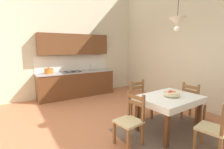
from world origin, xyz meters
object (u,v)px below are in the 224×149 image
kitchen_cabinetry (76,73)px  dining_chair_kitchen_side (140,100)px  dining_chair_window_side (193,103)px  dining_chair_camera_side (215,129)px  dining_chair_tv_side (130,120)px  fruit_bowl (172,94)px  dining_table (169,103)px  pendant_lamp (177,22)px

kitchen_cabinetry → dining_chair_kitchen_side: size_ratio=2.90×
kitchen_cabinetry → dining_chair_window_side: 3.85m
kitchen_cabinetry → dining_chair_camera_side: (0.74, -4.42, -0.41)m
dining_chair_tv_side → fruit_bowl: (0.99, -0.08, 0.37)m
dining_chair_tv_side → dining_chair_window_side: same height
dining_table → dining_chair_tv_side: 0.98m
dining_chair_tv_side → dining_chair_window_side: (1.87, -0.01, 0.00)m
dining_chair_tv_side → kitchen_cabinetry: bearing=86.2°
dining_chair_window_side → dining_chair_camera_side: size_ratio=1.00×
dining_table → dining_chair_camera_side: 0.94m
dining_table → dining_chair_kitchen_side: size_ratio=1.39×
dining_chair_kitchen_side → dining_chair_tv_side: bearing=-140.0°
dining_chair_camera_side → fruit_bowl: dining_chair_camera_side is taller
dining_chair_kitchen_side → dining_chair_window_side: bearing=-39.6°
fruit_bowl → pendant_lamp: pendant_lamp is taller
fruit_bowl → dining_chair_kitchen_side: bearing=94.3°
dining_chair_tv_side → dining_chair_window_side: 1.87m
kitchen_cabinetry → fruit_bowl: size_ratio=9.00×
dining_chair_tv_side → pendant_lamp: pendant_lamp is taller
dining_chair_tv_side → dining_chair_kitchen_side: size_ratio=1.00×
dining_chair_window_side → dining_chair_tv_side: bearing=179.7°
dining_chair_tv_side → dining_chair_camera_side: 1.37m
dining_chair_window_side → fruit_bowl: size_ratio=3.10×
dining_chair_camera_side → pendant_lamp: 1.94m
fruit_bowl → dining_chair_window_side: bearing=4.7°
dining_chair_kitchen_side → dining_table: bearing=-87.1°
dining_chair_window_side → fruit_bowl: dining_chair_window_side is taller
kitchen_cabinetry → dining_table: kitchen_cabinetry is taller
dining_chair_camera_side → pendant_lamp: pendant_lamp is taller
dining_chair_window_side → pendant_lamp: 2.01m
dining_chair_tv_side → pendant_lamp: (0.92, -0.17, 1.77)m
kitchen_cabinetry → dining_chair_kitchen_side: 2.79m
fruit_bowl → dining_chair_tv_side: bearing=175.3°
dining_chair_camera_side → pendant_lamp: (-0.05, 0.80, 1.77)m
dining_chair_camera_side → fruit_bowl: 0.96m
kitchen_cabinetry → dining_chair_window_side: kitchen_cabinetry is taller
dining_chair_tv_side → fruit_bowl: bearing=-4.7°
dining_table → dining_chair_window_side: dining_chair_window_side is taller
kitchen_cabinetry → dining_chair_window_side: (1.65, -3.45, -0.41)m
dining_chair_tv_side → dining_chair_kitchen_side: 1.21m
dining_chair_window_side → pendant_lamp: (-0.95, -0.16, 1.77)m
dining_chair_camera_side → dining_chair_tv_side: bearing=135.0°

